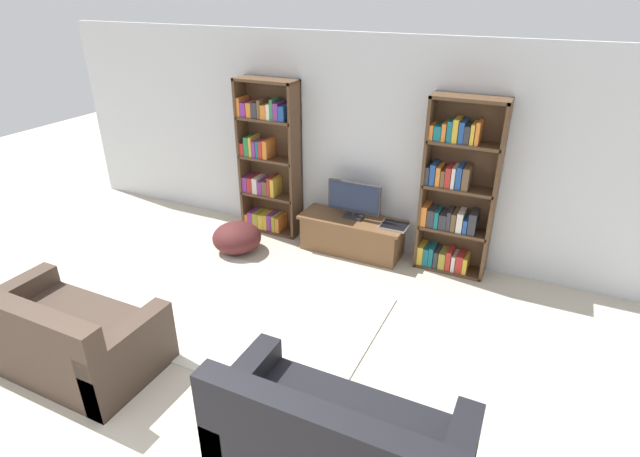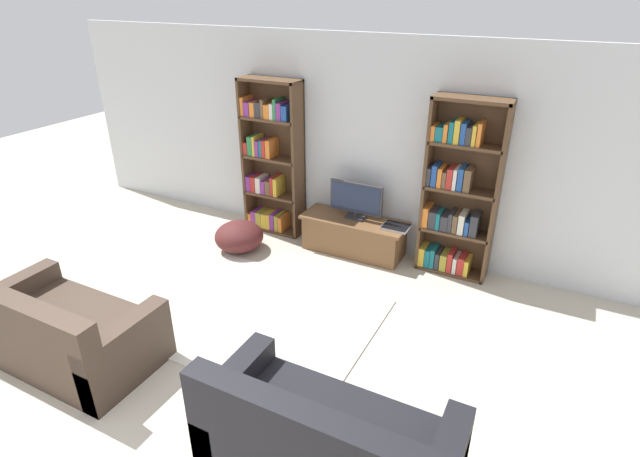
{
  "view_description": "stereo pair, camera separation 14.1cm",
  "coord_description": "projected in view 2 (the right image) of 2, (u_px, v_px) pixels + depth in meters",
  "views": [
    {
      "loc": [
        2.1,
        -1.29,
        3.08
      ],
      "look_at": [
        0.01,
        3.07,
        0.7
      ],
      "focal_mm": 28.0,
      "sensor_mm": 36.0,
      "label": 1
    },
    {
      "loc": [
        2.22,
        -1.23,
        3.08
      ],
      "look_at": [
        0.01,
        3.07,
        0.7
      ],
      "focal_mm": 28.0,
      "sensor_mm": 36.0,
      "label": 2
    }
  ],
  "objects": [
    {
      "name": "wall_back",
      "position": [
        363.0,
        146.0,
        6.05
      ],
      "size": [
        8.8,
        0.06,
        2.6
      ],
      "color": "silver",
      "rests_on": "ground_plane"
    },
    {
      "name": "bookshelf_left",
      "position": [
        271.0,
        160.0,
        6.55
      ],
      "size": [
        0.81,
        0.3,
        2.04
      ],
      "color": "#513823",
      "rests_on": "ground_plane"
    },
    {
      "name": "bookshelf_right",
      "position": [
        457.0,
        195.0,
        5.56
      ],
      "size": [
        0.81,
        0.3,
        2.04
      ],
      "color": "#513823",
      "rests_on": "ground_plane"
    },
    {
      "name": "tv_stand",
      "position": [
        354.0,
        235.0,
        6.27
      ],
      "size": [
        1.33,
        0.48,
        0.46
      ],
      "color": "brown",
      "rests_on": "ground_plane"
    },
    {
      "name": "television",
      "position": [
        356.0,
        200.0,
        6.09
      ],
      "size": [
        0.68,
        0.16,
        0.46
      ],
      "color": "#2D2D33",
      "rests_on": "tv_stand"
    },
    {
      "name": "laptop",
      "position": [
        396.0,
        227.0,
        5.95
      ],
      "size": [
        0.32,
        0.26,
        0.03
      ],
      "color": "#B7B7BC",
      "rests_on": "tv_stand"
    },
    {
      "name": "area_rug",
      "position": [
        261.0,
        318.0,
        5.09
      ],
      "size": [
        2.25,
        1.83,
        0.02
      ],
      "color": "beige",
      "rests_on": "ground_plane"
    },
    {
      "name": "couch_left_sectional",
      "position": [
        65.0,
        333.0,
        4.44
      ],
      "size": [
        1.61,
        0.9,
        0.83
      ],
      "color": "#423328",
      "rests_on": "ground_plane"
    },
    {
      "name": "couch_right_sofa",
      "position": [
        326.0,
        445.0,
        3.34
      ],
      "size": [
        1.71,
        0.83,
        0.88
      ],
      "color": "black",
      "rests_on": "ground_plane"
    },
    {
      "name": "beanbag_ottoman",
      "position": [
        239.0,
        236.0,
        6.34
      ],
      "size": [
        0.62,
        0.62,
        0.37
      ],
      "primitive_type": "ellipsoid",
      "color": "#4C1E1E",
      "rests_on": "ground_plane"
    }
  ]
}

